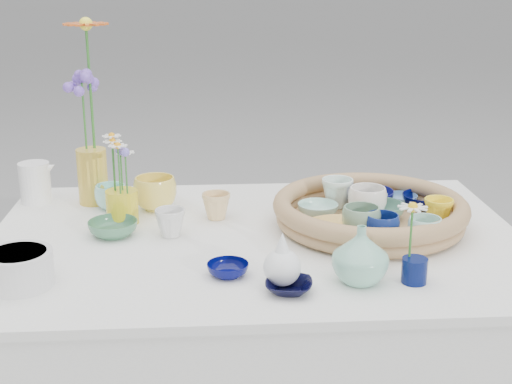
{
  "coord_description": "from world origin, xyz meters",
  "views": [
    {
      "loc": [
        -0.1,
        -1.56,
        1.37
      ],
      "look_at": [
        0.0,
        0.02,
        0.87
      ],
      "focal_mm": 50.0,
      "sensor_mm": 36.0,
      "label": 1
    }
  ],
  "objects": [
    {
      "name": "wicker_tray",
      "position": [
        0.28,
        0.05,
        0.8
      ],
      "size": [
        0.47,
        0.47,
        0.08
      ],
      "primitive_type": null,
      "color": "#9D7547",
      "rests_on": "display_table"
    },
    {
      "name": "tray_ceramic_0",
      "position": [
        0.3,
        0.16,
        0.8
      ],
      "size": [
        0.14,
        0.14,
        0.04
      ],
      "primitive_type": "imported",
      "rotation": [
        0.0,
        0.0,
        0.12
      ],
      "color": "#0C0E4A",
      "rests_on": "wicker_tray"
    },
    {
      "name": "tray_ceramic_1",
      "position": [
        0.44,
        0.14,
        0.8
      ],
      "size": [
        0.12,
        0.12,
        0.03
      ],
      "primitive_type": "imported",
      "rotation": [
        0.0,
        0.0,
        -0.05
      ],
      "color": "#010535",
      "rests_on": "wicker_tray"
    },
    {
      "name": "tray_ceramic_2",
      "position": [
        0.44,
        0.01,
        0.82
      ],
      "size": [
        0.07,
        0.07,
        0.07
      ],
      "primitive_type": "imported",
      "rotation": [
        0.0,
        0.0,
        0.03
      ],
      "color": "yellow",
      "rests_on": "wicker_tray"
    },
    {
      "name": "tray_ceramic_3",
      "position": [
        0.31,
        0.06,
        0.8
      ],
      "size": [
        0.15,
        0.15,
        0.04
      ],
      "primitive_type": "imported",
      "rotation": [
        0.0,
        0.0,
        -0.28
      ],
      "color": "#4B7C68",
      "rests_on": "wicker_tray"
    },
    {
      "name": "tray_ceramic_4",
      "position": [
        0.24,
        -0.05,
        0.82
      ],
      "size": [
        0.11,
        0.11,
        0.07
      ],
      "primitive_type": "imported",
      "rotation": [
        0.0,
        0.0,
        -0.35
      ],
      "color": "gray",
      "rests_on": "wicker_tray"
    },
    {
      "name": "tray_ceramic_5",
      "position": [
        0.16,
        0.09,
        0.8
      ],
      "size": [
        0.11,
        0.11,
        0.03
      ],
      "primitive_type": "imported",
      "rotation": [
        0.0,
        0.0,
        0.14
      ],
      "color": "#A9DBCB",
      "rests_on": "wicker_tray"
    },
    {
      "name": "tray_ceramic_6",
      "position": [
        0.22,
        0.15,
        0.82
      ],
      "size": [
        0.1,
        0.1,
        0.08
      ],
      "primitive_type": "imported",
      "rotation": [
        0.0,
        0.0,
        -0.34
      ],
      "color": "white",
      "rests_on": "wicker_tray"
    },
    {
      "name": "tray_ceramic_7",
      "position": [
        0.28,
        0.08,
        0.82
      ],
      "size": [
        0.12,
        0.12,
        0.07
      ],
      "primitive_type": "imported",
      "rotation": [
        0.0,
        0.0,
        -0.27
      ],
      "color": "white",
      "rests_on": "wicker_tray"
    },
    {
      "name": "tray_ceramic_8",
      "position": [
        0.39,
        0.17,
        0.8
      ],
      "size": [
        0.1,
        0.1,
        0.02
      ],
      "primitive_type": "imported",
      "rotation": [
        0.0,
        0.0,
        -0.33
      ],
      "color": "#70A6DD",
      "rests_on": "wicker_tray"
    },
    {
      "name": "tray_ceramic_9",
      "position": [
        0.28,
        -0.09,
        0.81
      ],
      "size": [
        0.1,
        0.1,
        0.06
      ],
      "primitive_type": "imported",
      "rotation": [
        0.0,
        0.0,
        -0.42
      ],
      "color": "navy",
      "rests_on": "wicker_tray"
    },
    {
      "name": "tray_ceramic_10",
      "position": [
        0.18,
        -0.02,
        0.8
      ],
      "size": [
        0.13,
        0.13,
        0.03
      ],
      "primitive_type": "imported",
      "rotation": [
        0.0,
        0.0,
        0.31
      ],
      "color": "#EAB859",
      "rests_on": "wicker_tray"
    },
    {
      "name": "tray_ceramic_11",
      "position": [
        0.37,
        -0.11,
        0.81
      ],
      "size": [
        0.08,
        0.08,
        0.06
      ],
      "primitive_type": "imported",
      "rotation": [
        0.0,
        0.0,
        -0.08
      ],
      "color": "#A7E0D4",
      "rests_on": "wicker_tray"
    },
    {
      "name": "tray_ceramic_12",
      "position": [
        0.22,
        0.15,
        0.81
      ],
      "size": [
        0.08,
        0.08,
        0.05
      ],
      "primitive_type": "imported",
      "rotation": [
        0.0,
        0.0,
        0.39
      ],
      "color": "#548D74",
      "rests_on": "wicker_tray"
    },
    {
      "name": "loose_ceramic_0",
      "position": [
        -0.25,
        0.22,
        0.81
      ],
      "size": [
        0.12,
        0.12,
        0.09
      ],
      "primitive_type": "imported",
      "rotation": [
        0.0,
        0.0,
        -0.04
      ],
      "color": "#EFD456",
      "rests_on": "display_table"
    },
    {
      "name": "loose_ceramic_1",
      "position": [
        -0.09,
        0.14,
        0.8
      ],
      "size": [
        0.08,
        0.08,
        0.07
      ],
      "primitive_type": "imported",
      "rotation": [
        0.0,
        0.0,
        0.16
      ],
      "color": "#E4BE7E",
      "rests_on": "display_table"
    },
    {
      "name": "loose_ceramic_2",
      "position": [
        -0.34,
        0.03,
        0.78
      ],
      "size": [
        0.15,
        0.15,
        0.04
      ],
      "primitive_type": "imported",
      "rotation": [
        0.0,
        0.0,
        -0.4
      ],
      "color": "#407754",
      "rests_on": "display_table"
    },
    {
      "name": "loose_ceramic_3",
      "position": [
        -0.2,
        0.02,
        0.8
      ],
      "size": [
        0.08,
        0.08,
        0.07
      ],
      "primitive_type": "imported",
      "rotation": [
        0.0,
        0.0,
        0.16
      ],
      "color": "silver",
      "rests_on": "display_table"
    },
    {
      "name": "loose_ceramic_4",
      "position": [
        -0.07,
        -0.22,
        0.78
      ],
      "size": [
        0.1,
        0.1,
        0.03
      ],
      "primitive_type": "imported",
      "rotation": [
        0.0,
        0.0,
        -0.14
      ],
      "color": "#030646",
      "rests_on": "display_table"
    },
    {
      "name": "loose_ceramic_5",
      "position": [
        -0.37,
        0.23,
        0.8
      ],
      "size": [
        0.11,
        0.11,
        0.07
      ],
      "primitive_type": "imported",
      "rotation": [
        0.0,
        0.0,
        -0.38
      ],
      "color": "#9AE9DD",
      "rests_on": "display_table"
    },
    {
      "name": "loose_ceramic_6",
      "position": [
        0.04,
        -0.3,
        0.78
      ],
      "size": [
        0.11,
        0.11,
        0.02
      ],
      "primitive_type": "imported",
      "rotation": [
        0.0,
        0.0,
        -0.18
      ],
      "color": "black",
      "rests_on": "display_table"
    },
    {
      "name": "fluted_bowl",
      "position": [
        -0.49,
        -0.23,
        0.8
      ],
      "size": [
        0.15,
        0.15,
        0.07
      ],
      "primitive_type": null,
      "rotation": [
        0.0,
        0.0,
        0.13
      ],
      "color": "silver",
      "rests_on": "display_table"
    },
    {
      "name": "bud_vase_paleblue",
      "position": [
        0.03,
        -0.27,
        0.82
      ],
      "size": [
        0.09,
        0.09,
        0.12
      ],
      "primitive_type": null,
      "rotation": [
        0.0,
        0.0,
        0.23
      ],
      "color": "white",
      "rests_on": "display_table"
    },
    {
      "name": "bud_vase_seafoam",
      "position": [
        0.19,
        -0.26,
        0.82
      ],
      "size": [
        0.14,
        0.14,
        0.12
      ],
      "primitive_type": "imported",
      "rotation": [
        0.0,
        0.0,
        -0.28
      ],
      "color": "#81C3A9",
      "rests_on": "display_table"
    },
    {
      "name": "bud_vase_cobalt",
      "position": [
        0.3,
        -0.27,
        0.79
      ],
      "size": [
        0.05,
        0.05,
        0.05
      ],
      "primitive_type": "cylinder",
      "rotation": [
        0.0,
        0.0,
        -0.04
      ],
      "color": "#040E42",
      "rests_on": "display_table"
    },
    {
      "name": "single_daisy",
      "position": [
        0.29,
        -0.26,
        0.87
      ],
      "size": [
        0.08,
        0.08,
        0.12
      ],
      "primitive_type": null,
      "rotation": [
        0.0,
        0.0,
        0.17
      ],
      "color": "white",
      "rests_on": "bud_vase_cobalt"
    },
    {
      "name": "tall_vase_yellow",
      "position": [
        -0.42,
        0.28,
        0.84
      ],
      "size": [
        0.1,
        0.1,
        0.15
      ],
      "primitive_type": "cylinder",
      "rotation": [
        0.0,
        0.0,
        0.28
      ],
      "color": "gold",
      "rests_on": "display_table"
    },
    {
      "name": "gerbera",
      "position": [
        -0.41,
        0.3,
        1.07
      ],
      "size": [
        0.14,
        0.14,
        0.34
      ],
      "primitive_type": null,
      "rotation": [
        0.0,
        0.0,
        -0.06
      ],
      "color": "#D8591C",
      "rests_on": "tall_vase_yellow"
    },
    {
      "name": "hydrangea",
      "position": [
        -0.43,
        0.29,
        1.0
      ],
      "size": [
        0.07,
        0.07,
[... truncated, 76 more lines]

